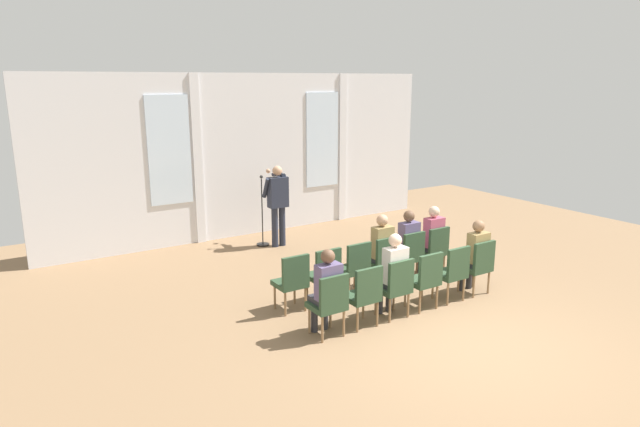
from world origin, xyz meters
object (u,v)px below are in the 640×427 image
chair_r1_c5 (478,264)px  audience_r1_c5 (475,252)px  chair_r0_c3 (383,259)px  chair_r0_c4 (409,254)px  audience_r0_c5 (432,237)px  audience_r1_c0 (326,287)px  audience_r0_c3 (380,247)px  chair_r1_c1 (364,293)px  audience_r0_c4 (407,242)px  chair_r1_c0 (330,301)px  chair_r0_c2 (355,266)px  chair_r1_c4 (453,270)px  chair_r1_c2 (396,285)px  chair_r0_c1 (325,272)px  speaker (278,200)px  audience_r1_c2 (393,271)px  mic_stand (263,230)px  chair_r0_c5 (434,248)px  chair_r1_c3 (425,277)px  chair_r0_c0 (292,279)px

chair_r1_c5 → audience_r1_c5: size_ratio=0.74×
chair_r0_c3 → chair_r0_c4: size_ratio=1.00×
audience_r0_c5 → audience_r1_c0: size_ratio=1.03×
audience_r0_c3 → chair_r1_c1: size_ratio=1.40×
audience_r0_c3 → chair_r1_c5: size_ratio=1.40×
chair_r0_c3 → audience_r1_c0: bearing=-151.9°
audience_r0_c4 → chair_r1_c5: size_ratio=1.39×
chair_r1_c0 → chair_r1_c5: size_ratio=1.00×
chair_r0_c2 → audience_r1_c0: size_ratio=0.73×
audience_r1_c0 → chair_r0_c2: bearing=38.7°
audience_r0_c3 → chair_r1_c4: 1.29m
audience_r1_c5 → chair_r0_c3: bearing=141.3°
chair_r1_c5 → chair_r1_c2: bearing=180.0°
chair_r1_c2 → chair_r0_c1: bearing=119.8°
speaker → audience_r1_c2: size_ratio=1.34×
mic_stand → chair_r0_c5: 3.87m
audience_r1_c0 → chair_r1_c4: 2.40m
chair_r1_c0 → chair_r1_c3: (1.80, 0.00, 0.00)m
audience_r0_c3 → audience_r1_c2: bearing=-119.8°
chair_r0_c1 → chair_r0_c5: same height
chair_r0_c3 → chair_r1_c2: bearing=-119.8°
speaker → chair_r0_c3: bearing=-84.8°
speaker → chair_r1_c0: speaker is taller
mic_stand → audience_r1_c0: 4.59m
chair_r0_c3 → chair_r1_c1: size_ratio=1.00×
chair_r0_c4 → audience_r1_c0: 2.59m
chair_r1_c4 → audience_r1_c5: audience_r1_c5 is taller
chair_r0_c0 → chair_r0_c3: 1.80m
chair_r0_c0 → chair_r1_c5: bearing=-19.2°
audience_r0_c3 → chair_r1_c4: size_ratio=1.40×
chair_r1_c0 → audience_r1_c5: audience_r1_c5 is taller
chair_r0_c2 → chair_r0_c4: (1.20, 0.00, 0.00)m
chair_r0_c4 → chair_r0_c5: same height
chair_r0_c4 → speaker: bearing=105.5°
chair_r0_c3 → chair_r1_c3: bearing=-90.0°
chair_r1_c1 → audience_r1_c5: size_ratio=0.74×
chair_r0_c3 → chair_r1_c0: 2.08m
chair_r0_c4 → audience_r1_c0: size_ratio=0.73×
chair_r1_c4 → audience_r1_c0: bearing=178.0°
audience_r0_c3 → audience_r0_c4: size_ratio=1.01×
chair_r0_c0 → audience_r0_c4: (2.39, 0.08, 0.19)m
audience_r1_c0 → audience_r1_c5: (2.99, 0.00, -0.00)m
chair_r1_c1 → chair_r1_c3: size_ratio=1.00×
chair_r1_c2 → chair_r0_c2: bearing=90.0°
chair_r0_c4 → audience_r0_c4: bearing=90.0°
chair_r1_c0 → chair_r1_c2: bearing=0.0°
audience_r0_c4 → chair_r1_c1: (-1.80, -1.13, -0.19)m
mic_stand → audience_r0_c3: bearing=-80.5°
chair_r1_c0 → chair_r1_c4: bearing=0.0°
chair_r0_c0 → chair_r1_c5: (2.99, -1.04, 0.00)m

